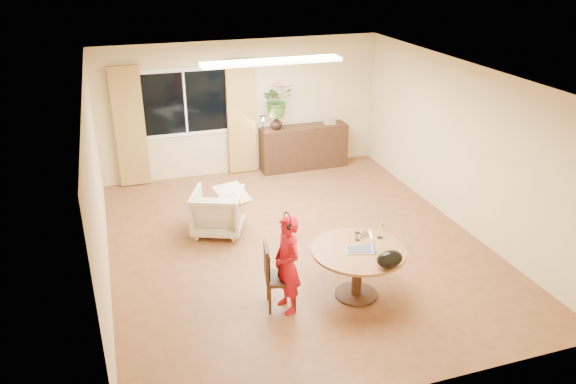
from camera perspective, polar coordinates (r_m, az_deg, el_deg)
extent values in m
plane|color=brown|center=(8.63, 0.84, -5.35)|extent=(6.50, 6.50, 0.00)
plane|color=white|center=(7.71, 0.96, 11.77)|extent=(6.50, 6.50, 0.00)
plane|color=tan|center=(11.05, -4.65, 8.51)|extent=(5.50, 0.00, 5.50)
plane|color=tan|center=(7.70, -18.85, 0.27)|extent=(0.00, 6.50, 6.50)
plane|color=tan|center=(9.29, 17.20, 4.51)|extent=(0.00, 6.50, 6.50)
cube|color=white|center=(10.79, -10.41, 8.92)|extent=(1.70, 0.02, 1.30)
cube|color=black|center=(10.78, -10.40, 8.91)|extent=(1.55, 0.01, 1.15)
cube|color=white|center=(10.78, -10.40, 8.91)|extent=(0.04, 0.01, 1.15)
cube|color=olive|center=(10.73, -15.78, 6.35)|extent=(0.55, 0.08, 2.25)
cube|color=olive|center=(10.99, -4.76, 7.59)|extent=(0.55, 0.08, 2.25)
cube|color=white|center=(8.83, -1.65, 13.10)|extent=(2.20, 0.35, 0.05)
cylinder|color=brown|center=(7.18, 7.18, -5.91)|extent=(1.21, 1.21, 0.04)
cylinder|color=black|center=(7.36, 7.04, -8.24)|extent=(0.13, 0.13, 0.65)
cylinder|color=black|center=(7.53, 6.92, -10.24)|extent=(0.56, 0.56, 0.03)
imported|color=red|center=(6.89, -0.07, -7.37)|extent=(0.52, 0.39, 1.28)
imported|color=#C1B899|center=(8.91, -7.11, -1.98)|extent=(1.00, 1.01, 0.71)
cube|color=black|center=(11.41, 1.60, 4.57)|extent=(1.77, 0.43, 0.88)
imported|color=black|center=(11.06, -1.21, 7.03)|extent=(0.26, 0.26, 0.25)
imported|color=#315D22|center=(10.94, -1.11, 9.32)|extent=(0.70, 0.64, 0.66)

